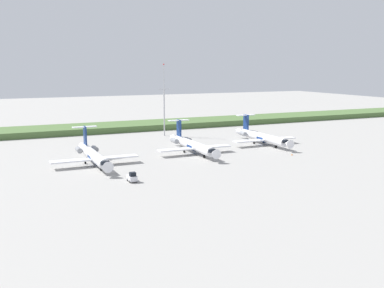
# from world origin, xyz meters

# --- Properties ---
(ground_plane) EXTENTS (500.00, 500.00, 0.00)m
(ground_plane) POSITION_xyz_m (0.00, 30.00, 0.00)
(ground_plane) COLOR #9E9B96
(grass_berm) EXTENTS (320.00, 20.00, 2.37)m
(grass_berm) POSITION_xyz_m (0.00, 66.74, 1.19)
(grass_berm) COLOR #4C6B38
(grass_berm) RESTS_ON ground
(regional_jet_nearest) EXTENTS (22.81, 31.00, 9.00)m
(regional_jet_nearest) POSITION_xyz_m (-29.86, 4.19, 2.54)
(regional_jet_nearest) COLOR white
(regional_jet_nearest) RESTS_ON ground
(regional_jet_second) EXTENTS (22.81, 31.00, 9.00)m
(regional_jet_second) POSITION_xyz_m (0.60, 7.70, 2.54)
(regional_jet_second) COLOR white
(regional_jet_second) RESTS_ON ground
(regional_jet_third) EXTENTS (22.81, 31.00, 9.00)m
(regional_jet_third) POSITION_xyz_m (28.21, 12.22, 2.54)
(regional_jet_third) COLOR white
(regional_jet_third) RESTS_ON ground
(antenna_mast) EXTENTS (4.40, 0.50, 26.75)m
(antenna_mast) POSITION_xyz_m (5.44, 43.74, 11.04)
(antenna_mast) COLOR #B2B2B7
(antenna_mast) RESTS_ON ground
(baggage_tug) EXTENTS (1.72, 3.20, 2.30)m
(baggage_tug) POSITION_xyz_m (-25.94, -17.50, 1.00)
(baggage_tug) COLOR silver
(baggage_tug) RESTS_ON ground
(safety_cone_front_marker) EXTENTS (0.44, 0.44, 0.55)m
(safety_cone_front_marker) POSITION_xyz_m (25.80, -7.42, 0.28)
(safety_cone_front_marker) COLOR orange
(safety_cone_front_marker) RESTS_ON ground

